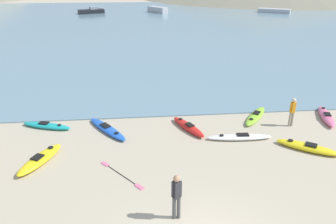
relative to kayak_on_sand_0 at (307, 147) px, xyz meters
The scene contains 16 objects.
bay_water 39.93m from the kayak_on_sand_0, 98.87° to the left, with size 160.00×70.00×0.06m, color slate.
kayak_on_sand_0 is the anchor object (origin of this frame).
kayak_on_sand_2 3.97m from the kayak_on_sand_0, 107.93° to the left, with size 2.26×2.76×0.31m.
kayak_on_sand_3 13.47m from the kayak_on_sand_0, 164.30° to the left, with size 2.88×1.49×0.31m.
kayak_on_sand_4 5.98m from the kayak_on_sand_0, 153.08° to the left, with size 1.70×2.73×0.37m.
kayak_on_sand_5 10.10m from the kayak_on_sand_0, 163.01° to the left, with size 2.44×3.16×0.29m.
kayak_on_sand_6 3.22m from the kayak_on_sand_0, 155.10° to the left, with size 3.34×0.76×0.29m.
kayak_on_sand_7 4.29m from the kayak_on_sand_0, 49.53° to the left, with size 1.39×2.95×0.40m.
kayak_on_sand_8 12.42m from the kayak_on_sand_0, behind, with size 1.84×2.87×0.38m.
person_near_foreground 7.94m from the kayak_on_sand_0, 149.45° to the right, with size 0.36×0.29×1.76m.
person_near_waterline 2.72m from the kayak_on_sand_0, 82.77° to the left, with size 0.33×0.24×1.63m.
moored_boat_0 62.69m from the kayak_on_sand_0, 70.45° to the left, with size 3.62×2.62×0.80m.
moored_boat_1 52.89m from the kayak_on_sand_0, 93.85° to the left, with size 3.83×4.29×1.07m.
moored_boat_2 53.98m from the kayak_on_sand_0, 69.49° to the left, with size 6.08×4.66×0.73m.
moored_boat_3 55.25m from the kayak_on_sand_0, 106.99° to the left, with size 5.07×3.36×1.24m.
loose_paddle 8.88m from the kayak_on_sand_0, behind, with size 1.90×2.27×0.03m.
Camera 1 is at (-1.80, -7.06, 7.98)m, focal length 35.00 mm.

